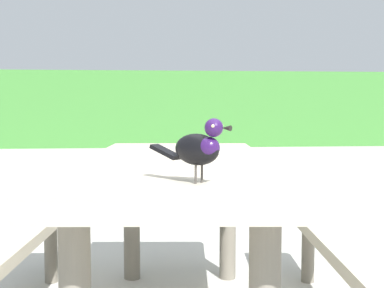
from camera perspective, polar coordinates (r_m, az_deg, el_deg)
hedge_wall at (r=12.66m, az=-3.27°, el=3.87°), size 28.00×1.62×1.77m
picnic_table_foreground at (r=2.15m, az=-1.74°, el=-6.56°), size 1.82×1.86×0.74m
bird_grackle at (r=1.45m, az=0.86°, el=-0.34°), size 0.22×0.22×0.18m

